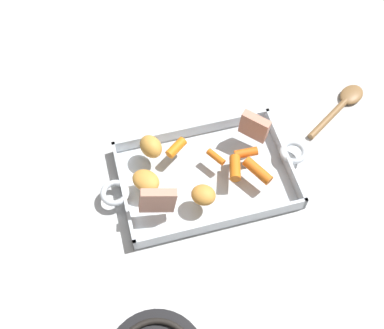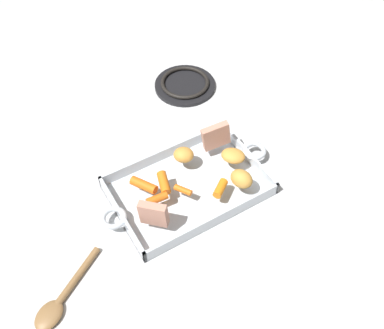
% 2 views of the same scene
% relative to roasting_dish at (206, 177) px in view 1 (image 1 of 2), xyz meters
% --- Properties ---
extents(ground_plane, '(2.25, 2.25, 0.00)m').
position_rel_roasting_dish_xyz_m(ground_plane, '(0.00, 0.00, -0.01)').
color(ground_plane, silver).
extents(roasting_dish, '(0.45, 0.24, 0.04)m').
position_rel_roasting_dish_xyz_m(roasting_dish, '(0.00, 0.00, 0.00)').
color(roasting_dish, silver).
rests_on(roasting_dish, ground_plane).
extents(roast_slice_thick, '(0.08, 0.03, 0.08)m').
position_rel_roasting_dish_xyz_m(roast_slice_thick, '(-0.12, -0.06, 0.06)').
color(roast_slice_thick, tan).
rests_on(roast_slice_thick, roasting_dish).
extents(roast_slice_outer, '(0.06, 0.06, 0.07)m').
position_rel_roasting_dish_xyz_m(roast_slice_outer, '(0.12, 0.06, 0.06)').
color(roast_slice_outer, tan).
rests_on(roast_slice_outer, roasting_dish).
extents(baby_carrot_center_right, '(0.05, 0.02, 0.02)m').
position_rel_roasting_dish_xyz_m(baby_carrot_center_right, '(0.09, 0.01, 0.04)').
color(baby_carrot_center_right, orange).
rests_on(baby_carrot_center_right, roasting_dish).
extents(baby_carrot_southwest, '(0.05, 0.04, 0.02)m').
position_rel_roasting_dish_xyz_m(baby_carrot_southwest, '(-0.05, 0.06, 0.04)').
color(baby_carrot_southwest, orange).
rests_on(baby_carrot_southwest, roasting_dish).
extents(baby_carrot_short, '(0.04, 0.06, 0.03)m').
position_rel_roasting_dish_xyz_m(baby_carrot_short, '(0.06, -0.02, 0.04)').
color(baby_carrot_short, orange).
rests_on(baby_carrot_short, roasting_dish).
extents(baby_carrot_southeast, '(0.05, 0.07, 0.03)m').
position_rel_roasting_dish_xyz_m(baby_carrot_southeast, '(0.10, -0.03, 0.04)').
color(baby_carrot_southeast, orange).
rests_on(baby_carrot_southeast, roasting_dish).
extents(baby_carrot_long, '(0.03, 0.04, 0.02)m').
position_rel_roasting_dish_xyz_m(baby_carrot_long, '(0.03, 0.02, 0.03)').
color(baby_carrot_long, orange).
rests_on(baby_carrot_long, roasting_dish).
extents(potato_golden_large, '(0.07, 0.06, 0.03)m').
position_rel_roasting_dish_xyz_m(potato_golden_large, '(-0.02, -0.06, 0.04)').
color(potato_golden_large, gold).
rests_on(potato_golden_large, roasting_dish).
extents(potato_whole, '(0.06, 0.07, 0.04)m').
position_rel_roasting_dish_xyz_m(potato_whole, '(-0.10, 0.07, 0.05)').
color(potato_whole, gold).
rests_on(potato_whole, roasting_dish).
extents(potato_halved, '(0.07, 0.07, 0.03)m').
position_rel_roasting_dish_xyz_m(potato_halved, '(-0.13, 0.00, 0.04)').
color(potato_halved, gold).
rests_on(potato_halved, roasting_dish).
extents(serving_spoon, '(0.18, 0.13, 0.02)m').
position_rel_roasting_dish_xyz_m(serving_spoon, '(0.36, 0.11, -0.00)').
color(serving_spoon, olive).
rests_on(serving_spoon, ground_plane).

